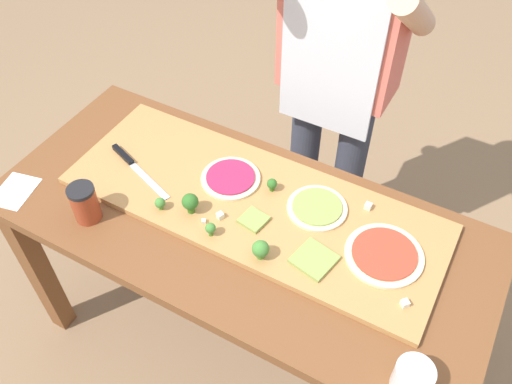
{
  "coord_description": "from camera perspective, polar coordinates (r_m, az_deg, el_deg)",
  "views": [
    {
      "loc": [
        0.55,
        -0.9,
        2.07
      ],
      "look_at": [
        0.01,
        0.08,
        0.85
      ],
      "focal_mm": 37.81,
      "sensor_mm": 36.0,
      "label": 1
    }
  ],
  "objects": [
    {
      "name": "cheese_crumble_b",
      "position": [
        1.63,
        -3.81,
        -2.51
      ],
      "size": [
        0.03,
        0.03,
        0.02
      ],
      "primitive_type": "cube",
      "rotation": [
        0.0,
        0.0,
        1.15
      ],
      "color": "silver",
      "rests_on": "cutting_board"
    },
    {
      "name": "cheese_crumble_a",
      "position": [
        1.5,
        15.48,
        -11.29
      ],
      "size": [
        0.03,
        0.03,
        0.02
      ],
      "primitive_type": "cube",
      "rotation": [
        0.0,
        0.0,
        0.83
      ],
      "color": "silver",
      "rests_on": "cutting_board"
    },
    {
      "name": "pizza_whole_pesto_green",
      "position": [
        1.66,
        6.48,
        -1.66
      ],
      "size": [
        0.19,
        0.19,
        0.02
      ],
      "color": "beige",
      "rests_on": "cutting_board"
    },
    {
      "name": "chefs_knife",
      "position": [
        1.83,
        -12.97,
        2.92
      ],
      "size": [
        0.3,
        0.12,
        0.02
      ],
      "color": "#B7BABF",
      "rests_on": "cutting_board"
    },
    {
      "name": "broccoli_floret_front_right",
      "position": [
        1.52,
        0.49,
        -6.08
      ],
      "size": [
        0.05,
        0.05,
        0.06
      ],
      "color": "#487A23",
      "rests_on": "cutting_board"
    },
    {
      "name": "cheese_crumble_c",
      "position": [
        1.62,
        -5.56,
        -3.1
      ],
      "size": [
        0.02,
        0.02,
        0.01
      ],
      "primitive_type": "cube",
      "rotation": [
        0.0,
        0.0,
        0.63
      ],
      "color": "silver",
      "rests_on": "cutting_board"
    },
    {
      "name": "pizza_slice_far_left",
      "position": [
        1.54,
        6.17,
        -7.08
      ],
      "size": [
        0.13,
        0.13,
        0.01
      ],
      "primitive_type": "cube",
      "rotation": [
        0.0,
        0.0,
        -0.21
      ],
      "color": "#899E4C",
      "rests_on": "cutting_board"
    },
    {
      "name": "prep_table",
      "position": [
        1.75,
        -1.7,
        -5.37
      ],
      "size": [
        1.56,
        0.7,
        0.79
      ],
      "color": "brown",
      "rests_on": "ground"
    },
    {
      "name": "broccoli_floret_back_right",
      "position": [
        1.63,
        -6.98,
        -1.09
      ],
      "size": [
        0.05,
        0.05,
        0.07
      ],
      "color": "#366618",
      "rests_on": "cutting_board"
    },
    {
      "name": "flour_cup",
      "position": [
        1.4,
        16.18,
        -18.49
      ],
      "size": [
        0.09,
        0.09,
        0.09
      ],
      "color": "white",
      "rests_on": "prep_table"
    },
    {
      "name": "broccoli_floret_back_mid",
      "position": [
        1.69,
        1.7,
        0.84
      ],
      "size": [
        0.03,
        0.03,
        0.05
      ],
      "color": "#366618",
      "rests_on": "cutting_board"
    },
    {
      "name": "cook_center",
      "position": [
        1.93,
        8.75,
        13.28
      ],
      "size": [
        0.54,
        0.39,
        1.67
      ],
      "color": "#333847",
      "rests_on": "ground"
    },
    {
      "name": "cheese_crumble_d",
      "position": [
        1.68,
        11.78,
        -1.47
      ],
      "size": [
        0.02,
        0.02,
        0.02
      ],
      "primitive_type": "cube",
      "rotation": [
        0.0,
        0.0,
        1.54
      ],
      "color": "silver",
      "rests_on": "cutting_board"
    },
    {
      "name": "pizza_slice_near_right",
      "position": [
        1.62,
        -0.33,
        -3.05
      ],
      "size": [
        0.09,
        0.09,
        0.01
      ],
      "primitive_type": "cube",
      "rotation": [
        0.0,
        0.0,
        -0.17
      ],
      "color": "#899E4C",
      "rests_on": "cutting_board"
    },
    {
      "name": "recipe_note",
      "position": [
        1.9,
        -24.15,
        0.09
      ],
      "size": [
        0.14,
        0.17,
        0.0
      ],
      "primitive_type": "cube",
      "rotation": [
        0.0,
        0.0,
        0.21
      ],
      "color": "white",
      "rests_on": "prep_table"
    },
    {
      "name": "pizza_whole_beet_magenta",
      "position": [
        1.74,
        -2.7,
        1.49
      ],
      "size": [
        0.19,
        0.19,
        0.02
      ],
      "color": "beige",
      "rests_on": "cutting_board"
    },
    {
      "name": "cutting_board",
      "position": [
        1.68,
        -0.35,
        -1.18
      ],
      "size": [
        1.2,
        0.44,
        0.02
      ],
      "primitive_type": "cube",
      "color": "#B27F47",
      "rests_on": "prep_table"
    },
    {
      "name": "broccoli_floret_center_right",
      "position": [
        1.57,
        -4.84,
        -3.87
      ],
      "size": [
        0.03,
        0.03,
        0.05
      ],
      "color": "#487A23",
      "rests_on": "cutting_board"
    },
    {
      "name": "ground_plane",
      "position": [
        2.33,
        -1.32,
        -15.4
      ],
      "size": [
        8.0,
        8.0,
        0.0
      ],
      "primitive_type": "plane",
      "color": "#896B4C"
    },
    {
      "name": "sauce_jar",
      "position": [
        1.69,
        -17.67,
        -1.13
      ],
      "size": [
        0.08,
        0.08,
        0.13
      ],
      "color": "#99381E",
      "rests_on": "prep_table"
    },
    {
      "name": "pizza_whole_tomato_red",
      "position": [
        1.58,
        13.4,
        -6.46
      ],
      "size": [
        0.23,
        0.23,
        0.02
      ],
      "color": "beige",
      "rests_on": "cutting_board"
    },
    {
      "name": "broccoli_floret_back_left",
      "position": [
        1.66,
        -10.12,
        -1.18
      ],
      "size": [
        0.03,
        0.03,
        0.04
      ],
      "color": "#487A23",
      "rests_on": "cutting_board"
    }
  ]
}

